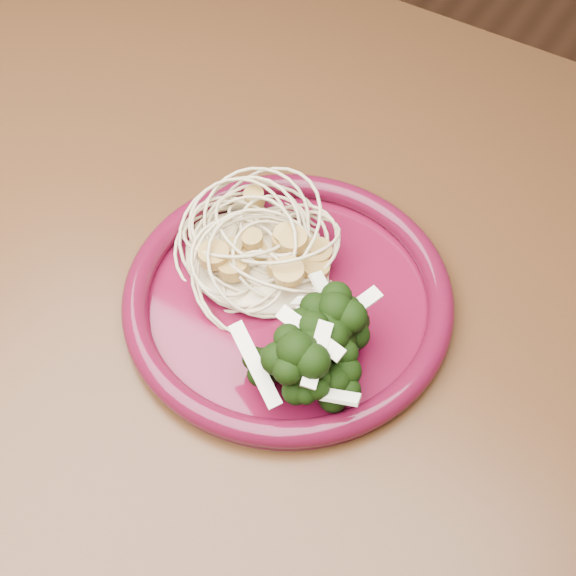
# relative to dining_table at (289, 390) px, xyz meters

# --- Properties ---
(dining_table) EXTENTS (1.20, 0.80, 0.75)m
(dining_table) POSITION_rel_dining_table_xyz_m (0.00, 0.00, 0.00)
(dining_table) COLOR #472814
(dining_table) RESTS_ON ground
(dinner_plate) EXTENTS (0.32, 0.32, 0.02)m
(dinner_plate) POSITION_rel_dining_table_xyz_m (-0.01, 0.01, 0.11)
(dinner_plate) COLOR #50091F
(dinner_plate) RESTS_ON dining_table
(spaghetti_pile) EXTENTS (0.14, 0.14, 0.03)m
(spaghetti_pile) POSITION_rel_dining_table_xyz_m (-0.05, 0.03, 0.12)
(spaghetti_pile) COLOR #CABA8D
(spaghetti_pile) RESTS_ON dinner_plate
(scallop_cluster) EXTENTS (0.14, 0.14, 0.04)m
(scallop_cluster) POSITION_rel_dining_table_xyz_m (-0.05, 0.03, 0.15)
(scallop_cluster) COLOR tan
(scallop_cluster) RESTS_ON spaghetti_pile
(broccoli_pile) EXTENTS (0.13, 0.16, 0.05)m
(broccoli_pile) POSITION_rel_dining_table_xyz_m (0.04, -0.01, 0.13)
(broccoli_pile) COLOR black
(broccoli_pile) RESTS_ON dinner_plate
(onion_garnish) EXTENTS (0.09, 0.10, 0.05)m
(onion_garnish) POSITION_rel_dining_table_xyz_m (0.04, -0.01, 0.16)
(onion_garnish) COLOR white
(onion_garnish) RESTS_ON broccoli_pile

